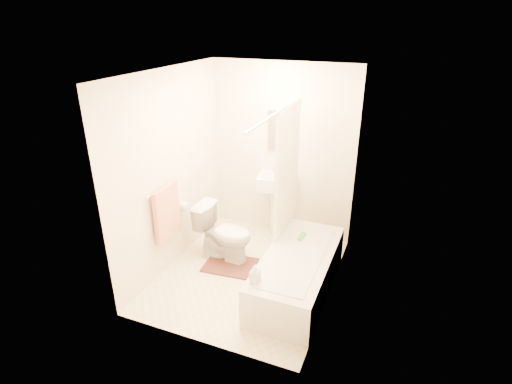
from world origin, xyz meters
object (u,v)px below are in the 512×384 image
at_px(bathtub, 297,273).
at_px(toilet, 224,233).
at_px(bath_mat, 230,265).
at_px(soap_bottle, 255,274).
at_px(sink, 277,203).

bearing_deg(bathtub, toilet, 164.69).
distance_m(toilet, bathtub, 1.11).
relative_size(bathtub, bath_mat, 2.58).
height_order(bath_mat, soap_bottle, soap_bottle).
bearing_deg(bathtub, soap_bottle, -113.15).
xyz_separation_m(toilet, sink, (0.41, 0.84, 0.14)).
height_order(toilet, soap_bottle, toilet).
xyz_separation_m(toilet, bath_mat, (0.14, -0.15, -0.35)).
distance_m(bathtub, bath_mat, 0.96).
bearing_deg(bath_mat, toilet, 133.99).
xyz_separation_m(sink, bath_mat, (-0.27, -0.99, -0.49)).
bearing_deg(soap_bottle, bath_mat, 130.39).
bearing_deg(bath_mat, sink, 74.85).
bearing_deg(bathtub, sink, 120.01).
distance_m(bathtub, soap_bottle, 0.76).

